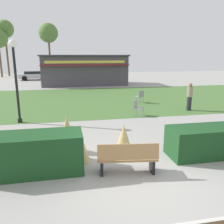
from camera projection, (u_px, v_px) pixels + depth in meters
ground_plane at (133, 172)px, 6.77m from camera, size 80.00×80.00×0.00m
lawn_patch at (91, 99)px, 17.95m from camera, size 36.00×12.00×0.01m
park_bench at (127, 158)px, 6.58m from camera, size 1.75×0.74×0.95m
hedge_left at (34, 154)px, 6.63m from camera, size 2.77×1.10×1.16m
hedge_right at (203, 142)px, 7.78m from camera, size 2.29×1.10×0.99m
ornamental_grass_behind_left at (124, 137)px, 8.35m from camera, size 0.58×0.58×0.92m
ornamental_grass_behind_right at (78, 143)px, 7.34m from camera, size 0.71×0.71×1.20m
ornamental_grass_behind_center at (67, 134)px, 8.06m from camera, size 0.76×0.76×1.31m
lamppost_mid at (15, 72)px, 11.16m from camera, size 0.36×0.36×4.03m
food_kiosk at (84, 70)px, 26.57m from camera, size 9.63×4.50×3.36m
cafe_chair_west at (137, 107)px, 12.96m from camera, size 0.62×0.62×0.89m
cafe_chair_east at (140, 96)px, 16.51m from camera, size 0.54×0.54×0.89m
person_strolling at (190, 97)px, 14.17m from camera, size 0.34×0.34×1.69m
parked_car_west_slot at (34, 75)px, 32.05m from camera, size 4.34×2.34×1.20m
tree_left_bg at (5, 30)px, 36.73m from camera, size 2.80×2.80×8.76m
tree_center_bg at (48, 33)px, 34.10m from camera, size 2.80×2.80×7.90m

